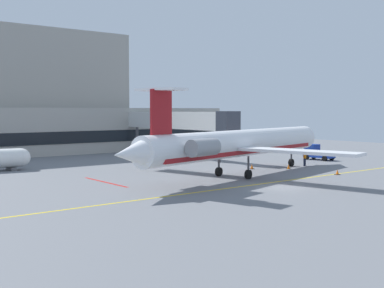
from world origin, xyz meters
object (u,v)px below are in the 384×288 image
Objects in this scene: baggage_tug at (316,153)px; pushback_tractor at (159,154)px; regional_jet at (238,144)px; marshaller at (305,157)px.

baggage_tug is 1.13× the size of pushback_tractor.
baggage_tug reaches higher than pushback_tractor.
pushback_tractor is (-17.22, 12.14, -0.09)m from baggage_tug.
regional_jet is 21.06m from baggage_tug.
regional_jet is 18.41m from pushback_tractor.
marshaller is (9.91, -16.07, 0.17)m from pushback_tractor.
regional_jet reaches higher than pushback_tractor.
pushback_tractor is at bearing 121.65° from marshaller.
baggage_tug is 21.07m from pushback_tractor.
regional_jet is at bearing -99.04° from pushback_tractor.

